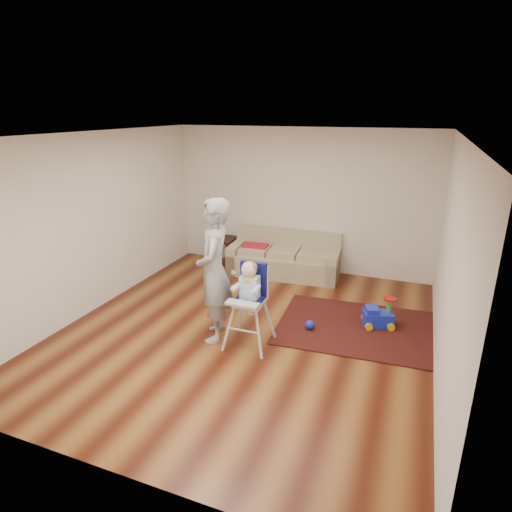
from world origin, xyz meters
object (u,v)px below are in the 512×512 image
(side_table, at_px, (222,251))
(adult, at_px, (214,271))
(sofa, at_px, (284,254))
(high_chair, at_px, (249,306))
(toy_ball, at_px, (310,325))
(ride_on_toy, at_px, (379,312))

(side_table, bearing_deg, adult, -66.20)
(sofa, height_order, side_table, sofa)
(adult, bearing_deg, high_chair, 67.03)
(adult, bearing_deg, side_table, -176.60)
(sofa, bearing_deg, toy_ball, -66.64)
(side_table, relative_size, high_chair, 0.45)
(adult, bearing_deg, sofa, 156.28)
(ride_on_toy, bearing_deg, sofa, 122.85)
(toy_ball, relative_size, adult, 0.07)
(sofa, relative_size, side_table, 3.98)
(high_chair, bearing_deg, toy_ball, 44.92)
(sofa, bearing_deg, side_table, 169.77)
(sofa, relative_size, toy_ball, 15.83)
(high_chair, distance_m, adult, 0.65)
(side_table, relative_size, ride_on_toy, 1.19)
(ride_on_toy, relative_size, toy_ball, 3.35)
(sofa, bearing_deg, high_chair, -86.26)
(sofa, xyz_separation_m, adult, (-0.15, -2.61, 0.58))
(ride_on_toy, bearing_deg, side_table, 134.31)
(side_table, distance_m, ride_on_toy, 3.67)
(sofa, xyz_separation_m, toy_ball, (1.02, -1.96, -0.31))
(sofa, xyz_separation_m, side_table, (-1.37, 0.15, -0.13))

